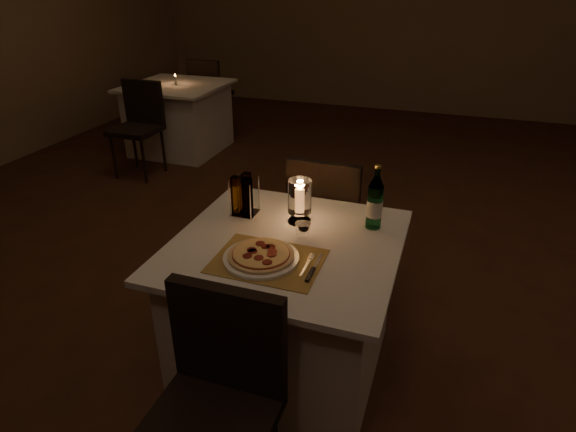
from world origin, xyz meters
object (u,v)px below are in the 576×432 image
(main_table, at_px, (287,307))
(plate, at_px, (261,258))
(water_bottle, at_px, (375,203))
(neighbor_table_left, at_px, (179,118))
(chair_far, at_px, (326,213))
(chair_near, at_px, (218,389))
(pizza, at_px, (261,254))
(tumbler, at_px, (303,230))
(hurricane_candle, at_px, (300,198))

(main_table, bearing_deg, plate, -105.52)
(water_bottle, xyz_separation_m, neighbor_table_left, (-2.59, 2.54, -0.49))
(chair_far, bearing_deg, main_table, -90.00)
(plate, bearing_deg, chair_near, -84.65)
(plate, bearing_deg, water_bottle, 48.82)
(pizza, xyz_separation_m, tumbler, (0.10, 0.24, 0.01))
(pizza, bearing_deg, plate, -121.07)
(tumbler, height_order, water_bottle, water_bottle)
(main_table, distance_m, hurricane_candle, 0.53)
(water_bottle, bearing_deg, main_table, -141.97)
(tumbler, bearing_deg, plate, -113.36)
(hurricane_candle, bearing_deg, chair_near, -89.68)
(water_bottle, height_order, neighbor_table_left, water_bottle)
(hurricane_candle, xyz_separation_m, neighbor_table_left, (-2.24, 2.61, -0.49))
(main_table, relative_size, chair_far, 1.11)
(chair_far, xyz_separation_m, water_bottle, (0.34, -0.45, 0.32))
(main_table, relative_size, chair_near, 1.11)
(chair_far, distance_m, water_bottle, 0.65)
(hurricane_candle, distance_m, neighbor_table_left, 3.47)
(plate, height_order, pizza, pizza)
(hurricane_candle, bearing_deg, main_table, -88.58)
(chair_near, distance_m, hurricane_candle, 0.97)
(pizza, distance_m, tumbler, 0.26)
(main_table, height_order, neighbor_table_left, same)
(chair_far, height_order, hurricane_candle, hurricane_candle)
(main_table, distance_m, neighbor_table_left, 3.60)
(main_table, xyz_separation_m, chair_far, (-0.00, 0.71, 0.18))
(plate, bearing_deg, tumbler, 66.64)
(chair_near, distance_m, pizza, 0.58)
(main_table, distance_m, water_bottle, 0.65)
(chair_near, distance_m, chair_far, 1.43)
(tumbler, bearing_deg, water_bottle, 35.43)
(main_table, height_order, hurricane_candle, hurricane_candle)
(pizza, bearing_deg, chair_near, -84.66)
(plate, relative_size, neighbor_table_left, 0.32)
(chair_near, height_order, tumbler, chair_near)
(water_bottle, relative_size, neighbor_table_left, 0.31)
(chair_far, bearing_deg, tumbler, -85.16)
(chair_near, bearing_deg, water_bottle, 70.85)
(main_table, relative_size, water_bottle, 3.22)
(tumbler, xyz_separation_m, water_bottle, (0.29, 0.20, 0.09))
(chair_far, distance_m, plate, 0.92)
(chair_far, bearing_deg, pizza, -93.20)
(chair_near, height_order, neighbor_table_left, chair_near)
(chair_near, xyz_separation_m, pizza, (-0.05, 0.53, 0.22))
(main_table, bearing_deg, pizza, -105.51)
(main_table, height_order, pizza, pizza)
(tumbler, distance_m, hurricane_candle, 0.18)
(chair_far, height_order, tumbler, chair_far)
(main_table, distance_m, chair_near, 0.74)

